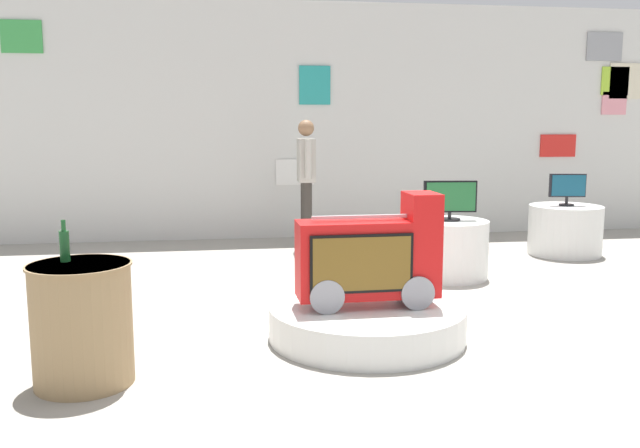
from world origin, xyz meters
The scene contains 11 objects.
ground_plane centered at (0.00, 0.00, 0.00)m, with size 30.00×30.00×0.00m, color #9E998E.
back_wall_display centered at (0.02, 4.39, 1.62)m, with size 11.04×0.13×3.22m.
main_display_pedestal centered at (-0.35, -0.17, 0.12)m, with size 1.47×1.47×0.25m, color silver.
novelty_firetruck_tv centered at (-0.33, -0.18, 0.59)m, with size 1.05×0.40×0.84m.
display_pedestal_left_rear centered at (2.75, 2.63, 0.30)m, with size 0.87×0.87×0.60m, color silver.
tv_on_left_rear centered at (2.75, 2.62, 0.82)m, with size 0.44×0.18×0.39m.
display_pedestal_center_rear centered at (0.93, 1.66, 0.30)m, with size 0.81×0.81×0.60m, color silver.
tv_on_center_rear centered at (0.93, 1.65, 0.82)m, with size 0.55×0.22×0.41m.
side_table_round centered at (-2.27, -0.78, 0.39)m, with size 0.63×0.63×0.76m.
bottle_on_side_table centered at (-2.36, -0.70, 0.86)m, with size 0.06×0.06×0.26m.
shopper_browsing_near_truck centered at (-0.35, 3.32, 0.96)m, with size 0.21×0.56×1.63m.
Camera 1 is at (-1.42, -4.93, 1.61)m, focal length 37.67 mm.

